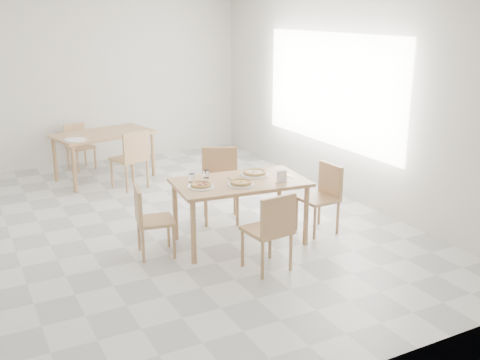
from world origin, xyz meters
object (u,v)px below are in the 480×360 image
tumbler_b (206,174)px  plate_empty (75,140)px  chair_back_n (78,143)px  chair_east (323,193)px  plate_mushroom (255,174)px  napkin_holder (282,177)px  second_table (103,138)px  plate_margherita (241,184)px  main_table (240,188)px  pizza_margherita (241,183)px  chair_back_s (132,156)px  chair_south (271,227)px  chair_west (148,217)px  tumbler_a (192,178)px  chair_north (220,179)px  plate_pepperoni (201,187)px  pizza_mushroom (255,172)px  pizza_pepperoni (201,185)px

tumbler_b → plate_empty: tumbler_b is taller
chair_back_n → chair_east: bearing=-81.3°
plate_mushroom → plate_empty: bearing=117.6°
plate_mushroom → napkin_holder: 0.41m
tumbler_b → second_table: 3.02m
plate_margherita → main_table: bearing=65.9°
chair_east → pizza_margherita: (-1.13, -0.01, 0.30)m
chair_back_s → plate_empty: size_ratio=2.85×
chair_south → plate_empty: bearing=-79.0°
chair_west → plate_empty: bearing=13.5°
pizza_margherita → napkin_holder: 0.47m
tumbler_b → plate_empty: (-0.92, 2.65, -0.04)m
tumbler_a → main_table: bearing=-22.8°
plate_empty → plate_margherita: bearing=-69.7°
chair_south → plate_margherita: chair_south is taller
chair_east → plate_margherita: size_ratio=2.79×
plate_empty → chair_west: bearing=-86.8°
second_table → chair_back_s: chair_back_s is taller
tumbler_b → plate_empty: bearing=109.2°
chair_north → tumbler_b: size_ratio=10.41×
chair_north → plate_mushroom: 0.73m
chair_west → plate_mushroom: bearing=-80.3°
chair_west → chair_east: 2.13m
chair_back_s → plate_empty: bearing=-46.7°
plate_pepperoni → pizza_margherita: (0.42, -0.13, 0.02)m
napkin_holder → chair_east: bearing=-0.0°
second_table → chair_back_s: size_ratio=1.82×
pizza_margherita → pizza_mushroom: bearing=40.1°
plate_pepperoni → pizza_margherita: pizza_margherita is taller
chair_north → tumbler_a: 0.91m
chair_north → chair_west: bearing=-128.0°
chair_east → plate_pepperoni: (-1.55, 0.12, 0.28)m
chair_east → pizza_pepperoni: chair_east is taller
plate_margherita → chair_back_n: bearing=101.8°
pizza_pepperoni → second_table: (-0.22, 3.30, -0.12)m
chair_west → second_table: (0.34, 3.15, 0.21)m
chair_east → pizza_mushroom: bearing=-111.7°
pizza_pepperoni → second_table: bearing=93.8°
chair_south → pizza_margherita: size_ratio=3.29×
plate_margherita → chair_back_s: bearing=98.8°
chair_south → plate_pepperoni: (-0.42, 0.80, 0.27)m
main_table → pizza_margherita: 0.21m
napkin_holder → chair_back_n: napkin_holder is taller
chair_south → napkin_holder: bearing=-135.4°
pizza_margherita → pizza_mushroom: size_ratio=0.82×
pizza_pepperoni → tumbler_b: tumbler_b is taller
pizza_margherita → plate_empty: pizza_margherita is taller
tumbler_b → chair_back_n: tumbler_b is taller
plate_mushroom → chair_back_n: (-1.21, 3.95, -0.31)m
plate_margherita → chair_back_n: 4.33m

